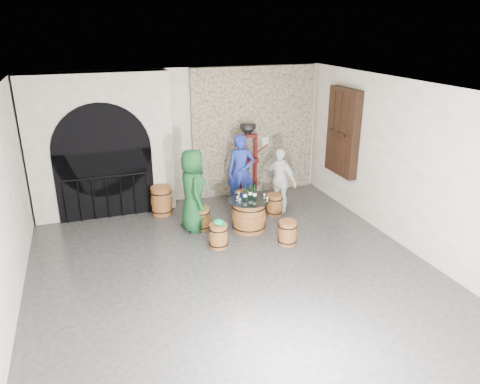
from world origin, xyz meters
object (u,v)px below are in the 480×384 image
object	(u,v)px
wine_bottle_right	(250,192)
barrel_stool_far	(243,201)
wine_bottle_left	(245,194)
person_white	(280,181)
person_green	(193,190)
barrel_table	(249,215)
person_blue	(241,172)
barrel_stool_near_left	(218,236)
corking_press	(248,157)
barrel_stool_right	(274,205)
barrel_stool_near_right	(287,233)
barrel_stool_left	(201,218)
side_barrel	(162,201)
wine_bottle_center	(255,193)

from	to	relation	value
wine_bottle_right	barrel_stool_far	bearing A→B (deg)	80.64
barrel_stool_far	wine_bottle_left	xyz separation A→B (m)	(-0.29, -0.97, 0.57)
person_white	person_green	bearing A→B (deg)	-110.81
barrel_table	person_blue	world-z (taller)	person_blue
barrel_stool_near_left	corking_press	distance (m)	2.80
barrel_stool_far	barrel_stool_right	world-z (taller)	same
barrel_stool_near_right	barrel_table	bearing A→B (deg)	119.07
person_blue	barrel_stool_right	bearing A→B (deg)	-31.57
barrel_stool_left	barrel_stool_right	distance (m)	1.79
person_blue	barrel_stool_near_right	bearing A→B (deg)	-64.49
person_blue	corking_press	xyz separation A→B (m)	(0.32, 0.42, 0.22)
barrel_stool_left	corking_press	world-z (taller)	corking_press
barrel_stool_near_left	side_barrel	xyz separation A→B (m)	(-0.75, 2.01, 0.09)
barrel_stool_left	corking_press	distance (m)	2.20
barrel_stool_left	person_blue	size ratio (longest dim) A/B	0.28
barrel_stool_near_left	side_barrel	distance (m)	2.15
wine_bottle_center	side_barrel	bearing A→B (deg)	140.04
barrel_stool_near_left	person_green	xyz separation A→B (m)	(-0.25, 0.98, 0.64)
barrel_table	wine_bottle_left	world-z (taller)	wine_bottle_left
wine_bottle_left	side_barrel	size ratio (longest dim) A/B	0.49
barrel_stool_near_right	wine_bottle_right	size ratio (longest dim) A/B	1.51
barrel_stool_right	wine_bottle_left	distance (m)	1.21
wine_bottle_left	barrel_stool_near_left	bearing A→B (deg)	-142.93
barrel_stool_right	barrel_stool_near_right	xyz separation A→B (m)	(-0.35, -1.45, 0.00)
person_blue	barrel_stool_far	bearing A→B (deg)	-82.42
barrel_table	barrel_stool_near_right	size ratio (longest dim) A/B	1.80
side_barrel	person_green	bearing A→B (deg)	-63.99
wine_bottle_left	person_blue	bearing A→B (deg)	74.33
barrel_stool_left	barrel_table	bearing A→B (deg)	-21.07
wine_bottle_center	corking_press	size ratio (longest dim) A/B	0.17
corking_press	barrel_table	bearing A→B (deg)	-107.80
barrel_stool_far	wine_bottle_center	distance (m)	1.14
barrel_table	person_blue	size ratio (longest dim) A/B	0.50
barrel_stool_far	barrel_stool_near_left	size ratio (longest dim) A/B	1.00
wine_bottle_center	barrel_stool_near_left	bearing A→B (deg)	-149.75
person_green	corking_press	xyz separation A→B (m)	(1.69, 1.27, 0.22)
barrel_table	barrel_stool_right	world-z (taller)	barrel_table
wine_bottle_left	wine_bottle_right	world-z (taller)	same
barrel_stool_near_left	wine_bottle_center	distance (m)	1.26
barrel_table	barrel_stool_left	bearing A→B (deg)	158.93
barrel_stool_right	barrel_stool_near_right	size ratio (longest dim) A/B	1.00
barrel_table	person_green	world-z (taller)	person_green
barrel_stool_far	barrel_stool_right	xyz separation A→B (m)	(0.63, -0.42, 0.00)
person_green	corking_press	size ratio (longest dim) A/B	0.93
barrel_table	barrel_stool_right	size ratio (longest dim) A/B	1.80
barrel_stool_far	side_barrel	size ratio (longest dim) A/B	0.74
barrel_stool_far	barrel_stool_near_right	bearing A→B (deg)	-81.54
barrel_table	barrel_stool_far	world-z (taller)	barrel_table
person_blue	person_white	size ratio (longest dim) A/B	1.15
barrel_stool_right	side_barrel	bearing A→B (deg)	159.95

